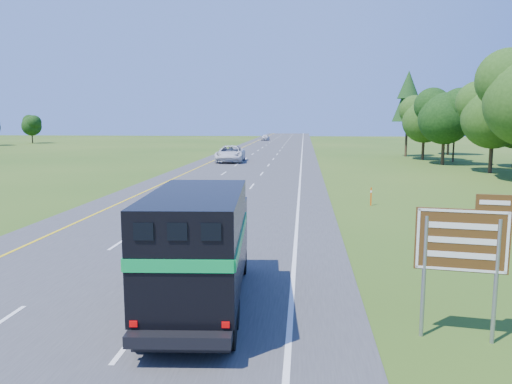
# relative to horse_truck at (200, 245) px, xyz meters

# --- Properties ---
(ground) EXTENTS (300.00, 300.00, 0.00)m
(ground) POSITION_rel_horse_truck_xyz_m (-3.03, -3.95, -1.79)
(ground) COLOR #254913
(ground) RESTS_ON ground
(road) EXTENTS (15.00, 260.00, 0.04)m
(road) POSITION_rel_horse_truck_xyz_m (-3.03, 46.05, -1.77)
(road) COLOR #38383A
(road) RESTS_ON ground
(lane_markings) EXTENTS (11.15, 260.00, 0.01)m
(lane_markings) POSITION_rel_horse_truck_xyz_m (-3.03, 46.05, -1.74)
(lane_markings) COLOR yellow
(lane_markings) RESTS_ON road
(horse_truck) EXTENTS (2.81, 7.52, 3.27)m
(horse_truck) POSITION_rel_horse_truck_xyz_m (0.00, 0.00, 0.00)
(horse_truck) COLOR black
(horse_truck) RESTS_ON road
(white_suv) EXTENTS (3.64, 7.24, 1.96)m
(white_suv) POSITION_rel_horse_truck_xyz_m (-6.14, 47.12, -0.76)
(white_suv) COLOR silver
(white_suv) RESTS_ON road
(far_car) EXTENTS (2.05, 4.51, 1.50)m
(far_car) POSITION_rel_horse_truck_xyz_m (-6.81, 111.06, -1.00)
(far_car) COLOR silver
(far_car) RESTS_ON road
(exit_sign) EXTENTS (2.04, 0.38, 3.48)m
(exit_sign) POSITION_rel_horse_truck_xyz_m (6.43, -1.39, 0.47)
(exit_sign) COLOR gray
(exit_sign) RESTS_ON ground
(delineator) EXTENTS (0.09, 0.05, 1.11)m
(delineator) POSITION_rel_horse_truck_xyz_m (6.83, 17.28, -1.19)
(delineator) COLOR #DB500B
(delineator) RESTS_ON ground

